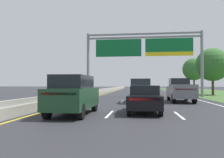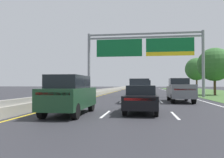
# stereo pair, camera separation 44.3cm
# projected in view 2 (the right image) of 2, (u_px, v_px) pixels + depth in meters

# --- Properties ---
(ground_plane) EXTENTS (220.00, 220.00, 0.00)m
(ground_plane) POSITION_uv_depth(u_px,v_px,m) (142.00, 94.00, 36.26)
(ground_plane) COLOR #2B2B30
(lane_striping) EXTENTS (11.96, 106.00, 0.01)m
(lane_striping) POSITION_uv_depth(u_px,v_px,m) (142.00, 94.00, 35.80)
(lane_striping) COLOR white
(lane_striping) RESTS_ON ground
(median_barrier_concrete) EXTENTS (0.60, 110.00, 0.85)m
(median_barrier_concrete) POSITION_uv_depth(u_px,v_px,m) (102.00, 92.00, 37.19)
(median_barrier_concrete) COLOR #99968E
(median_barrier_concrete) RESTS_ON ground
(overhead_sign_gantry) EXTENTS (15.06, 0.42, 8.44)m
(overhead_sign_gantry) POSITION_uv_depth(u_px,v_px,m) (144.00, 50.00, 29.00)
(overhead_sign_gantry) COLOR gray
(overhead_sign_gantry) RESTS_ON ground
(pickup_truck_grey) EXTENTS (2.09, 5.43, 2.20)m
(pickup_truck_grey) POSITION_uv_depth(u_px,v_px,m) (180.00, 90.00, 20.75)
(pickup_truck_grey) COLOR slate
(pickup_truck_grey) RESTS_ON ground
(car_gold_centre_lane_sedan) EXTENTS (1.83, 4.40, 1.57)m
(car_gold_centre_lane_sedan) POSITION_uv_depth(u_px,v_px,m) (143.00, 89.00, 41.69)
(car_gold_centre_lane_sedan) COLOR #A38438
(car_gold_centre_lane_sedan) RESTS_ON ground
(car_darkgreen_left_lane_suv) EXTENTS (1.91, 4.70, 2.11)m
(car_darkgreen_left_lane_suv) POSITION_uv_depth(u_px,v_px,m) (70.00, 94.00, 12.09)
(car_darkgreen_left_lane_suv) COLOR #193D23
(car_darkgreen_left_lane_suv) RESTS_ON ground
(car_silver_centre_lane_suv) EXTENTS (1.92, 4.71, 2.11)m
(car_silver_centre_lane_suv) POSITION_uv_depth(u_px,v_px,m) (144.00, 88.00, 28.01)
(car_silver_centre_lane_suv) COLOR #B2B5BA
(car_silver_centre_lane_suv) RESTS_ON ground
(car_white_centre_lane_suv) EXTENTS (1.91, 4.71, 2.11)m
(car_white_centre_lane_suv) POSITION_uv_depth(u_px,v_px,m) (140.00, 90.00, 20.07)
(car_white_centre_lane_suv) COLOR silver
(car_white_centre_lane_suv) RESTS_ON ground
(car_black_centre_lane_sedan) EXTENTS (1.92, 4.44, 1.57)m
(car_black_centre_lane_sedan) POSITION_uv_depth(u_px,v_px,m) (141.00, 98.00, 12.95)
(car_black_centre_lane_sedan) COLOR black
(car_black_centre_lane_sedan) RESTS_ON ground
(roadside_tree_mid) EXTENTS (5.00, 5.00, 7.09)m
(roadside_tree_mid) POSITION_uv_depth(u_px,v_px,m) (215.00, 64.00, 33.45)
(roadside_tree_mid) COLOR #4C3823
(roadside_tree_mid) RESTS_ON ground
(roadside_tree_far) EXTENTS (5.03, 5.03, 7.52)m
(roadside_tree_far) POSITION_uv_depth(u_px,v_px,m) (197.00, 69.00, 49.82)
(roadside_tree_far) COLOR #4C3823
(roadside_tree_far) RESTS_ON ground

